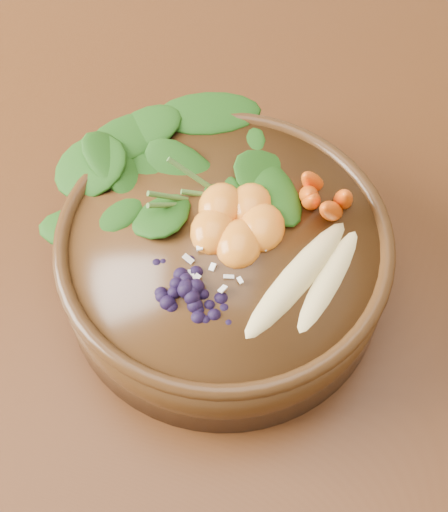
{
  "coord_description": "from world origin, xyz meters",
  "views": [
    {
      "loc": [
        0.19,
        -0.47,
        1.34
      ],
      "look_at": [
        0.13,
        -0.13,
        0.8
      ],
      "focal_mm": 50.0,
      "sensor_mm": 36.0,
      "label": 1
    }
  ],
  "objects_px": {
    "dining_table": "(134,216)",
    "mandarin_cluster": "(237,213)",
    "stoneware_bowl": "(224,262)",
    "carrot_cluster": "(326,173)",
    "kale_heap": "(217,154)",
    "banana_halves": "(314,270)",
    "blueberry_pile": "(187,278)"
  },
  "relations": [
    {
      "from": "kale_heap",
      "to": "blueberry_pile",
      "type": "height_order",
      "value": "kale_heap"
    },
    {
      "from": "carrot_cluster",
      "to": "mandarin_cluster",
      "type": "bearing_deg",
      "value": -129.81
    },
    {
      "from": "dining_table",
      "to": "banana_halves",
      "type": "xyz_separation_m",
      "value": [
        0.21,
        -0.16,
        0.19
      ]
    },
    {
      "from": "mandarin_cluster",
      "to": "banana_halves",
      "type": "bearing_deg",
      "value": -32.05
    },
    {
      "from": "stoneware_bowl",
      "to": "carrot_cluster",
      "type": "bearing_deg",
      "value": 34.01
    },
    {
      "from": "carrot_cluster",
      "to": "banana_halves",
      "type": "height_order",
      "value": "carrot_cluster"
    },
    {
      "from": "banana_halves",
      "to": "blueberry_pile",
      "type": "height_order",
      "value": "blueberry_pile"
    },
    {
      "from": "carrot_cluster",
      "to": "blueberry_pile",
      "type": "bearing_deg",
      "value": -109.55
    },
    {
      "from": "dining_table",
      "to": "banana_halves",
      "type": "height_order",
      "value": "banana_halves"
    },
    {
      "from": "dining_table",
      "to": "mandarin_cluster",
      "type": "relative_size",
      "value": 17.13
    },
    {
      "from": "dining_table",
      "to": "stoneware_bowl",
      "type": "xyz_separation_m",
      "value": [
        0.13,
        -0.13,
        0.13
      ]
    },
    {
      "from": "carrot_cluster",
      "to": "blueberry_pile",
      "type": "height_order",
      "value": "carrot_cluster"
    },
    {
      "from": "kale_heap",
      "to": "blueberry_pile",
      "type": "distance_m",
      "value": 0.13
    },
    {
      "from": "banana_halves",
      "to": "carrot_cluster",
      "type": "bearing_deg",
      "value": 113.06
    },
    {
      "from": "dining_table",
      "to": "stoneware_bowl",
      "type": "bearing_deg",
      "value": -44.44
    },
    {
      "from": "banana_halves",
      "to": "blueberry_pile",
      "type": "relative_size",
      "value": 1.13
    },
    {
      "from": "stoneware_bowl",
      "to": "dining_table",
      "type": "bearing_deg",
      "value": 135.56
    },
    {
      "from": "stoneware_bowl",
      "to": "kale_heap",
      "type": "distance_m",
      "value": 0.1
    },
    {
      "from": "stoneware_bowl",
      "to": "kale_heap",
      "type": "height_order",
      "value": "kale_heap"
    },
    {
      "from": "kale_heap",
      "to": "banana_halves",
      "type": "height_order",
      "value": "kale_heap"
    },
    {
      "from": "stoneware_bowl",
      "to": "carrot_cluster",
      "type": "relative_size",
      "value": 3.62
    },
    {
      "from": "mandarin_cluster",
      "to": "blueberry_pile",
      "type": "relative_size",
      "value": 0.69
    },
    {
      "from": "carrot_cluster",
      "to": "mandarin_cluster",
      "type": "distance_m",
      "value": 0.08
    },
    {
      "from": "banana_halves",
      "to": "mandarin_cluster",
      "type": "height_order",
      "value": "mandarin_cluster"
    },
    {
      "from": "blueberry_pile",
      "to": "banana_halves",
      "type": "bearing_deg",
      "value": 16.19
    },
    {
      "from": "banana_halves",
      "to": "mandarin_cluster",
      "type": "xyz_separation_m",
      "value": [
        -0.07,
        0.04,
        0.0
      ]
    },
    {
      "from": "banana_halves",
      "to": "blueberry_pile",
      "type": "xyz_separation_m",
      "value": [
        -0.1,
        -0.03,
        0.01
      ]
    },
    {
      "from": "dining_table",
      "to": "kale_heap",
      "type": "bearing_deg",
      "value": -25.89
    },
    {
      "from": "stoneware_bowl",
      "to": "mandarin_cluster",
      "type": "relative_size",
      "value": 3.15
    },
    {
      "from": "dining_table",
      "to": "mandarin_cluster",
      "type": "xyz_separation_m",
      "value": [
        0.14,
        -0.11,
        0.19
      ]
    },
    {
      "from": "stoneware_bowl",
      "to": "banana_halves",
      "type": "distance_m",
      "value": 0.1
    },
    {
      "from": "carrot_cluster",
      "to": "blueberry_pile",
      "type": "relative_size",
      "value": 0.6
    }
  ]
}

